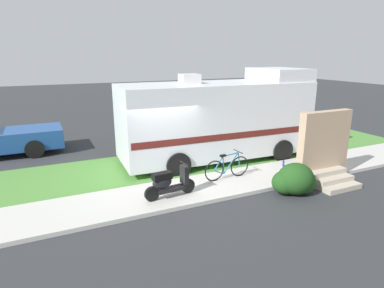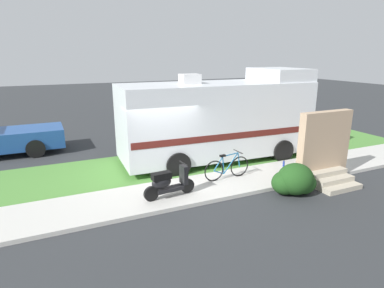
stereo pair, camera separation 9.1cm
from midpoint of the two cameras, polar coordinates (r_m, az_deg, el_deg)
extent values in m
plane|color=#2D3033|center=(11.22, -4.33, -6.43)|extent=(80.00, 80.00, 0.00)
cube|color=beige|center=(10.17, -1.97, -8.44)|extent=(24.00, 2.00, 0.12)
cube|color=#4C8438|center=(12.54, -6.72, -3.89)|extent=(24.00, 3.40, 0.08)
cube|color=silver|center=(12.96, 4.52, 4.45)|extent=(7.68, 2.83, 2.81)
cube|color=silver|center=(14.29, 15.31, 11.69)|extent=(1.89, 2.49, 0.50)
cube|color=#591E19|center=(13.05, 4.48, 2.63)|extent=(7.52, 2.85, 0.24)
cube|color=black|center=(14.95, 17.70, 7.16)|extent=(0.16, 2.17, 0.90)
cube|color=silver|center=(12.28, -0.17, 11.35)|extent=(0.72, 0.63, 0.36)
cylinder|color=black|center=(15.42, 10.19, 1.27)|extent=(0.91, 0.31, 0.90)
cylinder|color=black|center=(13.49, 15.73, -1.14)|extent=(0.91, 0.31, 0.90)
cylinder|color=black|center=(13.62, -5.80, -0.47)|extent=(0.91, 0.31, 0.90)
cylinder|color=black|center=(11.40, -2.26, -3.63)|extent=(0.91, 0.31, 0.90)
cylinder|color=black|center=(9.91, -0.57, -7.32)|extent=(0.45, 0.14, 0.44)
cylinder|color=black|center=(9.44, -6.89, -8.66)|extent=(0.45, 0.14, 0.44)
cube|color=black|center=(9.65, -3.65, -7.88)|extent=(0.85, 0.36, 0.10)
cube|color=black|center=(9.37, -5.12, -5.60)|extent=(0.58, 0.31, 0.20)
ellipsoid|color=black|center=(9.45, -5.10, -6.73)|extent=(0.63, 0.36, 0.36)
cube|color=black|center=(9.72, -1.19, -5.39)|extent=(0.17, 0.33, 0.56)
cylinder|color=black|center=(9.60, -1.20, -3.44)|extent=(0.08, 0.50, 0.04)
sphere|color=white|center=(9.65, -1.19, -4.39)|extent=(0.12, 0.12, 0.12)
torus|color=black|center=(11.26, 8.55, -3.90)|extent=(0.71, 0.06, 0.71)
torus|color=black|center=(10.74, 4.12, -4.73)|extent=(0.71, 0.06, 0.71)
cylinder|color=#1E6699|center=(11.01, 7.08, -3.35)|extent=(0.57, 0.06, 0.68)
cylinder|color=#1E6699|center=(10.87, 5.74, -3.72)|extent=(0.10, 0.04, 0.61)
cylinder|color=#1E6699|center=(10.90, 7.00, -1.86)|extent=(0.61, 0.06, 0.09)
cylinder|color=#1E6699|center=(10.86, 4.99, -4.97)|extent=(0.40, 0.05, 0.19)
cylinder|color=#1E6699|center=(10.74, 4.89, -3.47)|extent=(0.35, 0.05, 0.47)
cylinder|color=#1E6699|center=(11.16, 8.43, -2.72)|extent=(0.12, 0.04, 0.51)
cube|color=black|center=(10.74, 5.65, -2.06)|extent=(0.20, 0.11, 0.06)
cylinder|color=black|center=(11.05, 8.32, -1.32)|extent=(0.05, 0.52, 0.03)
cube|color=#1E478C|center=(15.83, -27.02, 1.00)|extent=(3.09, 1.95, 0.79)
cylinder|color=black|center=(14.99, -25.58, -0.73)|extent=(0.76, 0.25, 0.76)
cylinder|color=black|center=(16.78, -25.60, 0.88)|extent=(0.76, 0.25, 0.76)
cube|color=#B2A893|center=(11.63, 23.96, -6.56)|extent=(1.40, 0.96, 0.16)
cube|color=#B2A893|center=(11.67, 23.47, -5.58)|extent=(1.40, 0.64, 0.16)
cube|color=#B2A893|center=(11.72, 22.98, -4.61)|extent=(1.40, 0.32, 0.16)
cube|color=tan|center=(11.69, 22.29, -0.47)|extent=(2.00, 0.30, 2.40)
ellipsoid|color=#1E4719|center=(10.45, 17.90, -5.85)|extent=(1.14, 1.03, 0.97)
ellipsoid|color=#1E4719|center=(10.39, 16.25, -6.52)|extent=(0.86, 0.77, 0.73)
ellipsoid|color=#1E4719|center=(10.61, 19.18, -6.47)|extent=(0.80, 0.72, 0.68)
cylinder|color=navy|center=(12.64, 15.98, -3.39)|extent=(0.07, 0.07, 0.20)
cylinder|color=navy|center=(12.60, 16.02, -2.88)|extent=(0.03, 0.03, 0.04)
cylinder|color=black|center=(12.60, 16.03, -2.77)|extent=(0.04, 0.04, 0.01)
camera|label=1|loc=(0.05, -89.77, 0.06)|focal=30.41mm
camera|label=2|loc=(0.05, 90.23, -0.06)|focal=30.41mm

